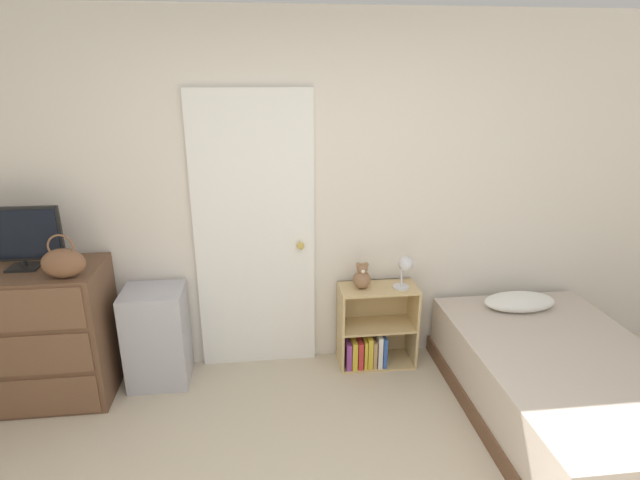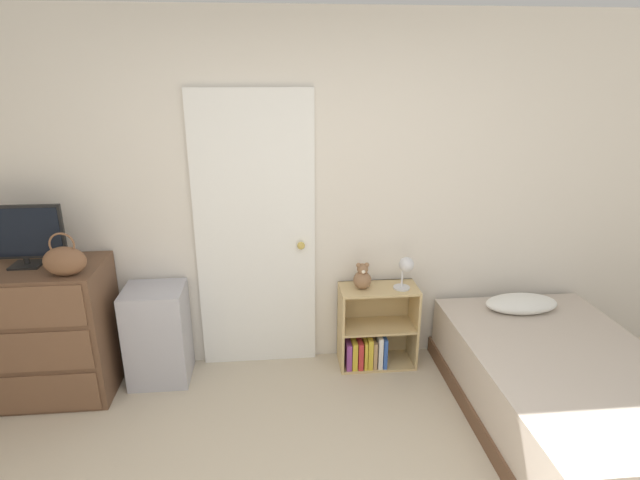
{
  "view_description": "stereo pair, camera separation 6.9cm",
  "coord_description": "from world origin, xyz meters",
  "px_view_note": "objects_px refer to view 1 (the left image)",
  "views": [
    {
      "loc": [
        -0.27,
        -1.29,
        2.16
      ],
      "look_at": [
        0.11,
        1.91,
        1.05
      ],
      "focal_mm": 28.0,
      "sensor_mm": 36.0,
      "label": 1
    },
    {
      "loc": [
        -0.2,
        -1.29,
        2.16
      ],
      "look_at": [
        0.11,
        1.91,
        1.05
      ],
      "focal_mm": 28.0,
      "sensor_mm": 36.0,
      "label": 2
    }
  ],
  "objects_px": {
    "tv": "(18,237)",
    "bed": "(565,387)",
    "storage_bin": "(157,336)",
    "teddy_bear": "(362,277)",
    "handbag": "(63,263)",
    "bookshelf": "(372,334)",
    "desk_lamp": "(405,267)",
    "dresser": "(39,335)"
  },
  "relations": [
    {
      "from": "tv",
      "to": "handbag",
      "type": "height_order",
      "value": "tv"
    },
    {
      "from": "bookshelf",
      "to": "desk_lamp",
      "type": "height_order",
      "value": "desk_lamp"
    },
    {
      "from": "tv",
      "to": "teddy_bear",
      "type": "bearing_deg",
      "value": 2.7
    },
    {
      "from": "dresser",
      "to": "bookshelf",
      "type": "bearing_deg",
      "value": 3.26
    },
    {
      "from": "handbag",
      "to": "bed",
      "type": "xyz_separation_m",
      "value": [
        3.1,
        -0.49,
        -0.81
      ]
    },
    {
      "from": "tv",
      "to": "storage_bin",
      "type": "relative_size",
      "value": 0.74
    },
    {
      "from": "teddy_bear",
      "to": "desk_lamp",
      "type": "height_order",
      "value": "desk_lamp"
    },
    {
      "from": "dresser",
      "to": "desk_lamp",
      "type": "relative_size",
      "value": 3.79
    },
    {
      "from": "bookshelf",
      "to": "bed",
      "type": "bearing_deg",
      "value": -36.03
    },
    {
      "from": "storage_bin",
      "to": "teddy_bear",
      "type": "xyz_separation_m",
      "value": [
        1.48,
        0.04,
        0.37
      ]
    },
    {
      "from": "bookshelf",
      "to": "teddy_bear",
      "type": "height_order",
      "value": "teddy_bear"
    },
    {
      "from": "storage_bin",
      "to": "dresser",
      "type": "bearing_deg",
      "value": -173.12
    },
    {
      "from": "dresser",
      "to": "storage_bin",
      "type": "relative_size",
      "value": 1.32
    },
    {
      "from": "handbag",
      "to": "desk_lamp",
      "type": "xyz_separation_m",
      "value": [
        2.23,
        0.25,
        -0.23
      ]
    },
    {
      "from": "dresser",
      "to": "handbag",
      "type": "distance_m",
      "value": 0.67
    },
    {
      "from": "handbag",
      "to": "storage_bin",
      "type": "relative_size",
      "value": 0.39
    },
    {
      "from": "teddy_bear",
      "to": "storage_bin",
      "type": "bearing_deg",
      "value": -178.42
    },
    {
      "from": "tv",
      "to": "dresser",
      "type": "bearing_deg",
      "value": -61.28
    },
    {
      "from": "storage_bin",
      "to": "bookshelf",
      "type": "height_order",
      "value": "storage_bin"
    },
    {
      "from": "bookshelf",
      "to": "desk_lamp",
      "type": "xyz_separation_m",
      "value": [
        0.21,
        -0.04,
        0.56
      ]
    },
    {
      "from": "dresser",
      "to": "teddy_bear",
      "type": "bearing_deg",
      "value": 3.36
    },
    {
      "from": "dresser",
      "to": "tv",
      "type": "bearing_deg",
      "value": 118.72
    },
    {
      "from": "teddy_bear",
      "to": "handbag",
      "type": "bearing_deg",
      "value": -171.25
    },
    {
      "from": "storage_bin",
      "to": "bed",
      "type": "distance_m",
      "value": 2.76
    },
    {
      "from": "desk_lamp",
      "to": "dresser",
      "type": "bearing_deg",
      "value": -178.0
    },
    {
      "from": "handbag",
      "to": "dresser",
      "type": "bearing_deg",
      "value": 151.65
    },
    {
      "from": "handbag",
      "to": "desk_lamp",
      "type": "relative_size",
      "value": 1.13
    },
    {
      "from": "tv",
      "to": "bed",
      "type": "relative_size",
      "value": 0.28
    },
    {
      "from": "teddy_bear",
      "to": "dresser",
      "type": "bearing_deg",
      "value": -176.64
    },
    {
      "from": "dresser",
      "to": "bed",
      "type": "xyz_separation_m",
      "value": [
        3.4,
        -0.65,
        -0.24
      ]
    },
    {
      "from": "tv",
      "to": "bookshelf",
      "type": "distance_m",
      "value": 2.51
    },
    {
      "from": "handbag",
      "to": "bookshelf",
      "type": "xyz_separation_m",
      "value": [
        2.01,
        0.3,
        -0.8
      ]
    },
    {
      "from": "handbag",
      "to": "storage_bin",
      "type": "height_order",
      "value": "handbag"
    },
    {
      "from": "handbag",
      "to": "tv",
      "type": "bearing_deg",
      "value": 149.27
    },
    {
      "from": "storage_bin",
      "to": "desk_lamp",
      "type": "xyz_separation_m",
      "value": [
        1.79,
        -0.0,
        0.45
      ]
    },
    {
      "from": "bed",
      "to": "desk_lamp",
      "type": "bearing_deg",
      "value": 139.45
    },
    {
      "from": "tv",
      "to": "storage_bin",
      "type": "height_order",
      "value": "tv"
    },
    {
      "from": "handbag",
      "to": "bed",
      "type": "distance_m",
      "value": 3.24
    },
    {
      "from": "desk_lamp",
      "to": "handbag",
      "type": "bearing_deg",
      "value": -173.51
    },
    {
      "from": "dresser",
      "to": "bed",
      "type": "bearing_deg",
      "value": -10.9
    },
    {
      "from": "storage_bin",
      "to": "bed",
      "type": "bearing_deg",
      "value": -15.65
    },
    {
      "from": "storage_bin",
      "to": "teddy_bear",
      "type": "distance_m",
      "value": 1.53
    }
  ]
}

